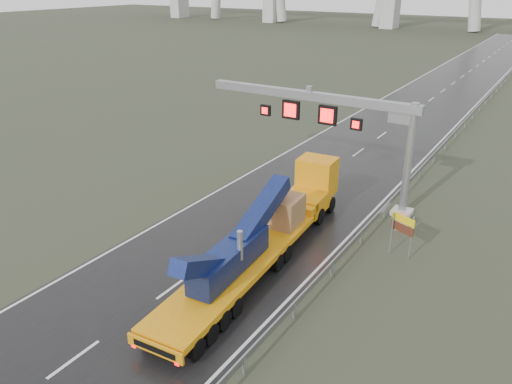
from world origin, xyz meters
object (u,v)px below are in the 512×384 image
Objects in this scene: heavy_haul_truck at (273,224)px; exit_sign_pair at (402,228)px; striped_barrier at (402,222)px; sign_gantry at (338,118)px.

heavy_haul_truck reaches higher than exit_sign_pair.
heavy_haul_truck is 8.11m from striped_barrier.
heavy_haul_truck is 15.43× the size of striped_barrier.
heavy_haul_truck reaches higher than striped_barrier.
striped_barrier is at bearing 44.30° from heavy_haul_truck.
sign_gantry reaches higher than heavy_haul_truck.
striped_barrier is (5.34, 6.01, -1.02)m from heavy_haul_truck.
exit_sign_pair is at bearing -40.25° from sign_gantry.
sign_gantry is 13.05× the size of striped_barrier.
exit_sign_pair is (6.29, -5.32, -3.84)m from sign_gantry.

